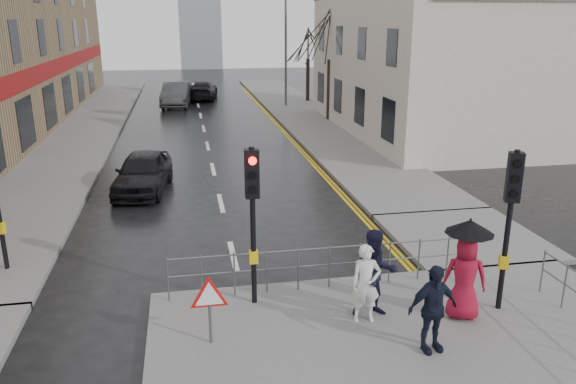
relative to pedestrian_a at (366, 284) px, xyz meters
name	(u,v)px	position (x,y,z in m)	size (l,w,h in m)	color
ground	(246,313)	(-2.28, 0.96, -0.95)	(120.00, 120.00, 0.00)	black
left_pavement	(88,125)	(-8.78, 23.96, -0.88)	(4.00, 44.00, 0.14)	#605E5B
right_pavement	(302,113)	(4.22, 25.96, -0.88)	(4.00, 40.00, 0.14)	#605E5B
pavement_bridge_right	(464,237)	(4.22, 3.96, -0.88)	(4.00, 4.20, 0.14)	#605E5B
building_right_cream	(432,41)	(9.72, 18.96, 3.83)	(9.00, 16.40, 10.10)	beige
traffic_signal_near_left	(252,199)	(-2.08, 1.15, 1.51)	(0.28, 0.27, 3.40)	black
traffic_signal_near_right	(511,203)	(2.92, -0.05, 1.51)	(0.34, 0.33, 3.40)	black
guard_railing_front	(330,257)	(-0.33, 1.56, -0.09)	(7.14, 0.04, 1.00)	#595B5E
warning_sign	(209,299)	(-3.08, -0.25, 0.09)	(0.80, 0.07, 1.35)	#595B5E
street_lamp	(283,37)	(3.54, 28.96, 3.76)	(1.83, 0.25, 8.00)	#595B5E
tree_near	(330,33)	(5.22, 22.96, 4.19)	(2.40, 2.40, 6.58)	black
tree_far	(308,40)	(5.72, 30.96, 3.48)	(2.40, 2.40, 5.64)	black
pedestrian_a	(366,284)	(0.00, 0.00, 0.00)	(0.59, 0.39, 1.61)	silver
pedestrian_b	(375,274)	(0.25, 0.18, 0.11)	(0.89, 0.70, 1.84)	black
pedestrian_with_umbrella	(466,266)	(1.98, -0.24, 0.33)	(1.01, 0.96, 2.10)	maroon
pedestrian_d	(433,309)	(0.85, -1.23, 0.03)	(0.98, 0.41, 1.67)	black
car_parked	(143,172)	(-4.89, 10.35, -0.24)	(1.68, 4.16, 1.42)	black
car_mid	(176,94)	(-3.77, 30.86, -0.12)	(1.75, 5.03, 1.66)	#474A4C
car_far	(203,90)	(-1.77, 33.94, -0.26)	(1.92, 4.72, 1.37)	black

